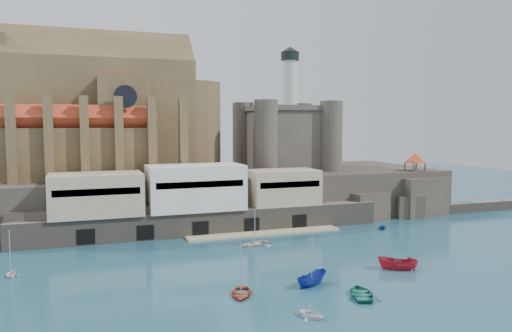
{
  "coord_description": "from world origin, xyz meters",
  "views": [
    {
      "loc": [
        -30.95,
        -69.0,
        20.84
      ],
      "look_at": [
        5.33,
        32.0,
        11.68
      ],
      "focal_mm": 35.0,
      "sensor_mm": 36.0,
      "label": 1
    }
  ],
  "objects": [
    {
      "name": "boat_2",
      "position": [
        -2.97,
        -12.34,
        0.0
      ],
      "size": [
        2.7,
        2.68,
        5.29
      ],
      "primitive_type": "imported",
      "rotation": [
        0.0,
        0.0,
        2.02
      ],
      "color": "navy",
      "rests_on": "ground"
    },
    {
      "name": "boat_7",
      "position": [
        25.44,
        14.0,
        0.0
      ],
      "size": [
        2.96,
        2.78,
        2.94
      ],
      "primitive_type": "imported",
      "rotation": [
        0.0,
        0.0,
        5.63
      ],
      "color": "navy",
      "rests_on": "ground"
    },
    {
      "name": "breakwater",
      "position": [
        66.0,
        24.0,
        0.0
      ],
      "size": [
        40.0,
        3.0,
        2.4
      ],
      "primitive_type": "cube",
      "color": "#6A6155",
      "rests_on": "ground"
    },
    {
      "name": "rock_outcrop",
      "position": [
        42.0,
        25.84,
        4.02
      ],
      "size": [
        14.5,
        10.5,
        8.7
      ],
      "color": "#2C2521",
      "rests_on": "ground"
    },
    {
      "name": "promontory",
      "position": [
        -0.19,
        39.37,
        4.92
      ],
      "size": [
        100.0,
        36.0,
        10.0
      ],
      "color": "#2C2521",
      "rests_on": "ground"
    },
    {
      "name": "boat_6",
      "position": [
        -2.77,
        10.03,
        0.0
      ],
      "size": [
        2.54,
        4.27,
        5.76
      ],
      "primitive_type": "imported",
      "rotation": [
        0.0,
        0.0,
        5.07
      ],
      "color": "beige",
      "rests_on": "ground"
    },
    {
      "name": "boat_1",
      "position": [
        -7.83,
        -22.0,
        0.0
      ],
      "size": [
        3.34,
        2.94,
        3.3
      ],
      "primitive_type": "imported",
      "rotation": [
        0.0,
        0.0,
        0.53
      ],
      "color": "white",
      "rests_on": "ground"
    },
    {
      "name": "boat_3",
      "position": [
        0.98,
        -17.95,
        0.0
      ],
      "size": [
        4.39,
        2.68,
        5.93
      ],
      "primitive_type": "imported",
      "rotation": [
        0.0,
        0.0,
        2.77
      ],
      "color": "#1A7154",
      "rests_on": "ground"
    },
    {
      "name": "boat_4",
      "position": [
        -40.0,
        5.01,
        0.0
      ],
      "size": [
        2.52,
        1.6,
        2.85
      ],
      "primitive_type": "imported",
      "rotation": [
        0.0,
        0.0,
        3.1
      ],
      "color": "white",
      "rests_on": "ground"
    },
    {
      "name": "pavilion",
      "position": [
        42.0,
        26.0,
        12.73
      ],
      "size": [
        6.4,
        6.4,
        5.4
      ],
      "color": "brown",
      "rests_on": "rock_outcrop"
    },
    {
      "name": "church",
      "position": [
        -24.13,
        41.85,
        22.13
      ],
      "size": [
        47.0,
        25.93,
        30.51
      ],
      "color": "brown",
      "rests_on": "promontory"
    },
    {
      "name": "ground",
      "position": [
        0.0,
        0.0,
        0.0
      ],
      "size": [
        300.0,
        300.0,
        0.0
      ],
      "primitive_type": "plane",
      "color": "navy",
      "rests_on": "ground"
    },
    {
      "name": "castle_keep",
      "position": [
        16.08,
        41.08,
        18.31
      ],
      "size": [
        21.2,
        21.2,
        29.3
      ],
      "color": "#413A33",
      "rests_on": "promontory"
    },
    {
      "name": "quay",
      "position": [
        -10.19,
        23.07,
        6.07
      ],
      "size": [
        70.0,
        12.0,
        13.05
      ],
      "color": "#6A6155",
      "rests_on": "ground"
    },
    {
      "name": "boat_5",
      "position": [
        11.63,
        -10.26,
        0.0
      ],
      "size": [
        2.96,
        2.94,
        5.64
      ],
      "primitive_type": "imported",
      "rotation": [
        0.0,
        0.0,
        4.17
      ],
      "color": "#AD1A2C",
      "rests_on": "ground"
    },
    {
      "name": "boat_0",
      "position": [
        -12.71,
        -12.81,
        0.0
      ],
      "size": [
        3.72,
        2.26,
        5.02
      ],
      "primitive_type": "imported",
      "rotation": [
        0.0,
        0.0,
        5.91
      ],
      "color": "#B63514",
      "rests_on": "ground"
    }
  ]
}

